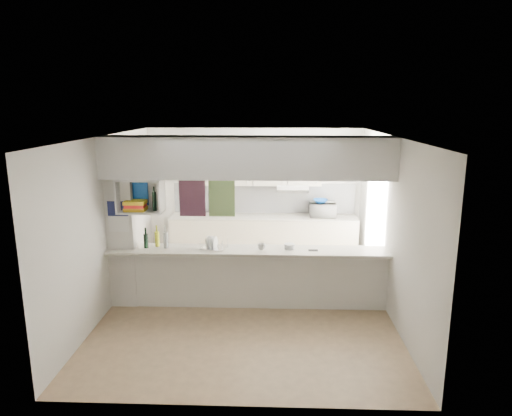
{
  "coord_description": "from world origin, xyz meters",
  "views": [
    {
      "loc": [
        0.37,
        -6.52,
        3.03
      ],
      "look_at": [
        0.11,
        0.5,
        1.44
      ],
      "focal_mm": 32.0,
      "sensor_mm": 36.0,
      "label": 1
    }
  ],
  "objects_px": {
    "microwave": "(323,210)",
    "wine_bottles": "(157,239)",
    "bowl": "(321,201)",
    "dish_rack": "(214,243)"
  },
  "relations": [
    {
      "from": "dish_rack",
      "to": "bowl",
      "type": "bearing_deg",
      "value": 64.14
    },
    {
      "from": "microwave",
      "to": "wine_bottles",
      "type": "xyz_separation_m",
      "value": [
        -2.72,
        -2.06,
        -0.01
      ]
    },
    {
      "from": "microwave",
      "to": "bowl",
      "type": "distance_m",
      "value": 0.18
    },
    {
      "from": "bowl",
      "to": "dish_rack",
      "type": "bearing_deg",
      "value": -131.02
    },
    {
      "from": "microwave",
      "to": "bowl",
      "type": "height_order",
      "value": "bowl"
    },
    {
      "from": "microwave",
      "to": "dish_rack",
      "type": "relative_size",
      "value": 1.18
    },
    {
      "from": "wine_bottles",
      "to": "bowl",
      "type": "bearing_deg",
      "value": 37.56
    },
    {
      "from": "microwave",
      "to": "bowl",
      "type": "relative_size",
      "value": 1.82
    },
    {
      "from": "dish_rack",
      "to": "wine_bottles",
      "type": "bearing_deg",
      "value": -165.83
    },
    {
      "from": "dish_rack",
      "to": "wine_bottles",
      "type": "xyz_separation_m",
      "value": [
        -0.87,
        0.02,
        0.05
      ]
    }
  ]
}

